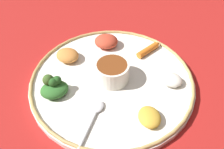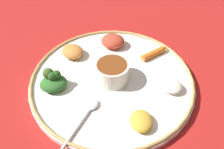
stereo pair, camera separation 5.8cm
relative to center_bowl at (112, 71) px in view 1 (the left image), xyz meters
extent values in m
plane|color=maroon|center=(0.00, 0.00, -0.04)|extent=(2.40, 2.40, 0.00)
cylinder|color=white|center=(0.00, 0.00, -0.03)|extent=(0.41, 0.41, 0.01)
torus|color=tan|center=(0.00, 0.00, -0.02)|extent=(0.40, 0.40, 0.01)
cylinder|color=silver|center=(0.00, 0.00, 0.00)|extent=(0.08, 0.08, 0.05)
cylinder|color=brown|center=(0.00, 0.00, 0.02)|extent=(0.07, 0.07, 0.01)
ellipsoid|color=silver|center=(0.02, -0.09, -0.02)|extent=(0.03, 0.04, 0.01)
cylinder|color=silver|center=(0.03, -0.18, -0.02)|extent=(0.03, 0.14, 0.01)
ellipsoid|color=#2D6628|center=(-0.09, -0.11, -0.01)|extent=(0.08, 0.08, 0.03)
sphere|color=#23511E|center=(-0.10, -0.10, 0.01)|extent=(0.02, 0.02, 0.02)
sphere|color=#23511E|center=(-0.09, -0.09, 0.01)|extent=(0.02, 0.02, 0.02)
sphere|color=#23511E|center=(-0.10, -0.10, 0.01)|extent=(0.02, 0.02, 0.02)
sphere|color=#385623|center=(-0.11, -0.10, 0.01)|extent=(0.03, 0.03, 0.03)
cylinder|color=orange|center=(0.04, 0.14, -0.02)|extent=(0.04, 0.07, 0.02)
cone|color=orange|center=(0.05, 0.18, -0.02)|extent=(0.02, 0.02, 0.02)
ellipsoid|color=gold|center=(0.13, -0.07, -0.02)|extent=(0.07, 0.07, 0.02)
ellipsoid|color=#B73D28|center=(-0.08, 0.11, -0.01)|extent=(0.09, 0.08, 0.03)
ellipsoid|color=silver|center=(0.13, 0.06, -0.01)|extent=(0.06, 0.05, 0.02)
ellipsoid|color=#C67A38|center=(-0.14, 0.01, -0.01)|extent=(0.06, 0.05, 0.03)
camera|label=1|loc=(0.20, -0.36, 0.40)|focal=37.87mm
camera|label=2|loc=(0.24, -0.33, 0.40)|focal=37.87mm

